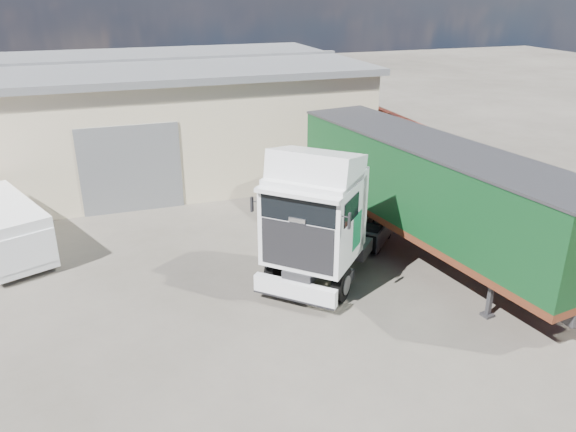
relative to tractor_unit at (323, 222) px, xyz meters
name	(u,v)px	position (x,y,z in m)	size (l,w,h in m)	color
ground	(243,332)	(-3.24, -2.33, -1.87)	(120.00, 120.00, 0.00)	#2A2822
warehouse	(32,123)	(-9.23, 13.67, 0.79)	(30.60, 12.60, 5.42)	#BFAF93
brick_boundary_wall	(473,178)	(8.26, 3.67, -0.62)	(0.35, 26.00, 2.50)	brown
tractor_unit	(323,222)	(0.00, 0.00, 0.00)	(6.29, 6.44, 4.45)	black
box_trailer	(428,188)	(3.83, 0.25, 0.59)	(4.39, 12.37, 4.03)	#2D2D30
panel_van	(4,231)	(-9.72, 4.58, -0.86)	(3.62, 5.16, 1.96)	black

